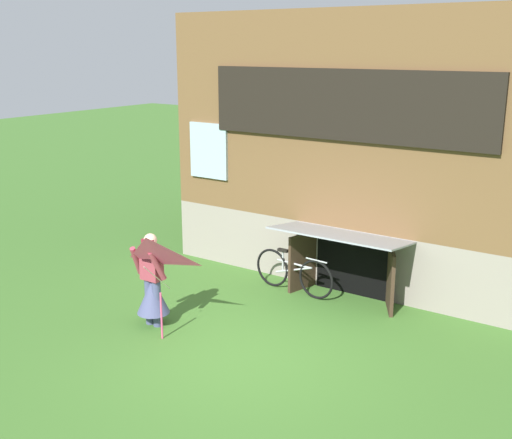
# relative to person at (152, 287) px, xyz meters

# --- Properties ---
(ground_plane) EXTENTS (60.00, 60.00, 0.00)m
(ground_plane) POSITION_rel_person_xyz_m (1.76, 0.01, -0.64)
(ground_plane) COLOR #3D6B28
(log_house) EXTENTS (7.45, 6.06, 4.95)m
(log_house) POSITION_rel_person_xyz_m (1.76, 5.48, 1.84)
(log_house) COLOR gray
(log_house) RESTS_ON ground_plane
(person) EXTENTS (0.60, 0.52, 1.53)m
(person) POSITION_rel_person_xyz_m (0.00, 0.00, 0.00)
(person) COLOR #474C75
(person) RESTS_ON ground_plane
(kite) EXTENTS (1.01, 0.97, 1.57)m
(kite) POSITION_rel_person_xyz_m (0.42, -0.52, 0.62)
(kite) COLOR #E54C7F
(kite) RESTS_ON ground_plane
(bicycle_silver) EXTENTS (1.69, 0.20, 0.77)m
(bicycle_silver) POSITION_rel_person_xyz_m (1.13, 2.47, -0.27)
(bicycle_silver) COLOR black
(bicycle_silver) RESTS_ON ground_plane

